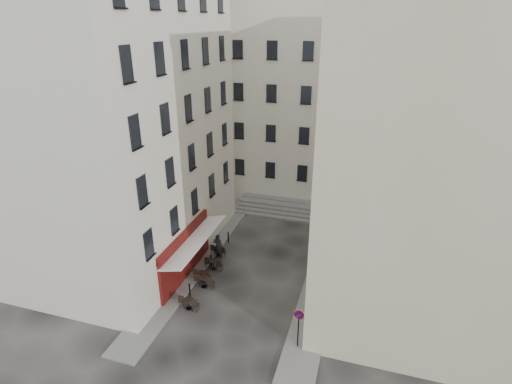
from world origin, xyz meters
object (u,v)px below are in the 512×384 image
at_px(pedestrian, 218,246).
at_px(bistro_table_a, 189,302).
at_px(bistro_table_b, 204,281).
at_px(no_parking_sign, 299,322).

bearing_deg(pedestrian, bistro_table_a, 95.16).
relative_size(bistro_table_b, pedestrian, 0.69).
relative_size(no_parking_sign, bistro_table_b, 1.86).
distance_m(bistro_table_a, pedestrian, 5.90).
distance_m(no_parking_sign, bistro_table_a, 7.20).
bearing_deg(pedestrian, no_parking_sign, 137.33).
height_order(no_parking_sign, bistro_table_b, no_parking_sign).
bearing_deg(pedestrian, bistro_table_b, 98.08).
bearing_deg(bistro_table_b, no_parking_sign, -26.54).
distance_m(bistro_table_a, bistro_table_b, 2.27).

